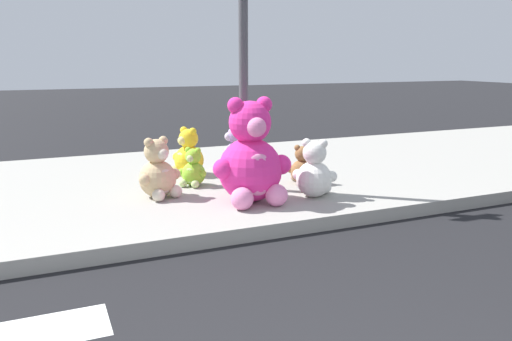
# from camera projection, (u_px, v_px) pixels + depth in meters

# --- Properties ---
(sidewalk) EXTENTS (28.00, 4.40, 0.15)m
(sidewalk) POSITION_uv_depth(u_px,v_px,m) (150.00, 187.00, 6.55)
(sidewalk) COLOR #9E9B93
(sidewalk) RESTS_ON ground_plane
(sign_pole) EXTENTS (0.56, 0.11, 3.20)m
(sign_pole) POSITION_uv_depth(u_px,v_px,m) (243.00, 46.00, 5.83)
(sign_pole) COLOR #4C4C51
(sign_pole) RESTS_ON sidewalk
(plush_pink_large) EXTENTS (0.89, 0.79, 1.16)m
(plush_pink_large) POSITION_uv_depth(u_px,v_px,m) (251.00, 161.00, 5.52)
(plush_pink_large) COLOR #F22D93
(plush_pink_large) RESTS_ON sidewalk
(plush_lavender) EXTENTS (0.46, 0.51, 0.67)m
(plush_lavender) POSITION_uv_depth(u_px,v_px,m) (236.00, 152.00, 7.10)
(plush_lavender) COLOR #B28CD8
(plush_lavender) RESTS_ON sidewalk
(plush_white) EXTENTS (0.47, 0.48, 0.67)m
(plush_white) POSITION_uv_depth(u_px,v_px,m) (314.00, 173.00, 5.79)
(plush_white) COLOR white
(plush_white) RESTS_ON sidewalk
(plush_tan) EXTENTS (0.51, 0.50, 0.69)m
(plush_tan) POSITION_uv_depth(u_px,v_px,m) (158.00, 173.00, 5.74)
(plush_tan) COLOR tan
(plush_tan) RESTS_ON sidewalk
(plush_lime) EXTENTS (0.35, 0.35, 0.48)m
(plush_lime) POSITION_uv_depth(u_px,v_px,m) (193.00, 171.00, 6.28)
(plush_lime) COLOR #8CD133
(plush_lime) RESTS_ON sidewalk
(plush_brown) EXTENTS (0.37, 0.35, 0.50)m
(plush_brown) POSITION_uv_depth(u_px,v_px,m) (302.00, 168.00, 6.42)
(plush_brown) COLOR olive
(plush_brown) RESTS_ON sidewalk
(plush_yellow) EXTENTS (0.47, 0.47, 0.65)m
(plush_yellow) POSITION_uv_depth(u_px,v_px,m) (188.00, 156.00, 6.86)
(plush_yellow) COLOR yellow
(plush_yellow) RESTS_ON sidewalk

